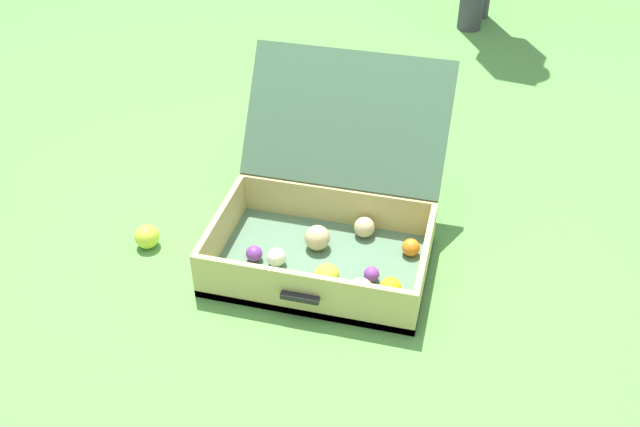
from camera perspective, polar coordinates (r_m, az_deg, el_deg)
The scene contains 3 objects.
ground_plane at distance 2.21m, azimuth -2.62°, elevation -4.48°, with size 16.00×16.00×0.00m, color #569342.
open_suitcase at distance 2.20m, azimuth 0.73°, elevation -0.55°, with size 0.65×0.71×0.52m.
stray_ball_on_grass at distance 2.33m, azimuth -13.59°, elevation -1.80°, with size 0.08×0.08×0.08m, color #CCDB38.
Camera 1 is at (0.50, -1.57, 1.47)m, focal length 40.27 mm.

